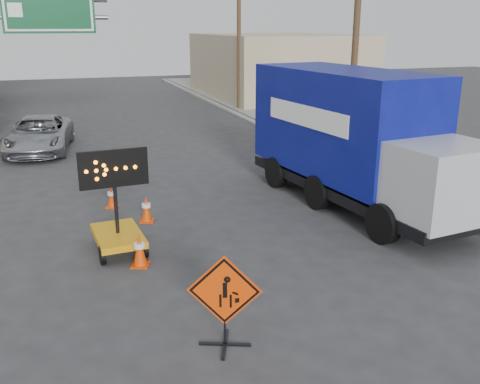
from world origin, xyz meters
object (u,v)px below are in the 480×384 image
pickup_truck (39,134)px  box_truck (354,146)px  construction_sign (225,299)px  arrow_board (118,229)px

pickup_truck → box_truck: bearing=-42.2°
box_truck → construction_sign: bearing=-141.4°
construction_sign → arrow_board: 4.85m
box_truck → pickup_truck: bearing=123.8°
construction_sign → box_truck: box_truck is taller
arrow_board → box_truck: 7.44m
construction_sign → box_truck: (5.96, 6.05, 0.93)m
arrow_board → pickup_truck: bearing=95.0°
construction_sign → box_truck: 8.55m
construction_sign → pickup_truck: (-3.19, 16.70, -0.14)m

